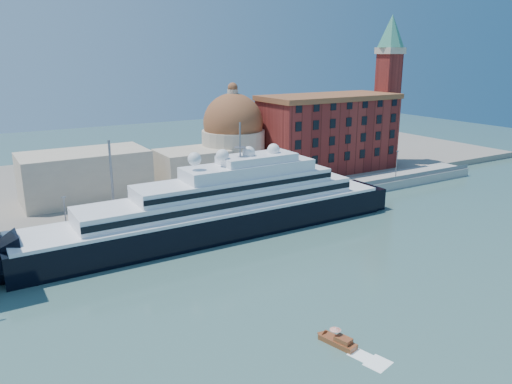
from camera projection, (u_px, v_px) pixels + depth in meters
ground at (283, 272)px, 87.91m from camera, size 400.00×400.00×0.00m
quay at (200, 214)px, 115.58m from camera, size 180.00×10.00×2.50m
land at (142, 179)px, 149.42m from camera, size 260.00×72.00×2.00m
quay_fence at (209, 212)px, 111.38m from camera, size 180.00×0.10×1.20m
superyacht at (204, 216)px, 103.45m from camera, size 92.02×12.76×27.50m
water_taxi at (339, 341)px, 65.88m from camera, size 3.00×5.51×2.49m
warehouse at (328, 132)px, 153.00m from camera, size 43.00×19.00×23.25m
campanile at (388, 80)px, 160.96m from camera, size 8.40×8.40×47.00m
church at (184, 153)px, 135.71m from camera, size 66.00×18.00×25.50m
lamp_posts at (148, 187)px, 105.52m from camera, size 120.80×2.40×18.00m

